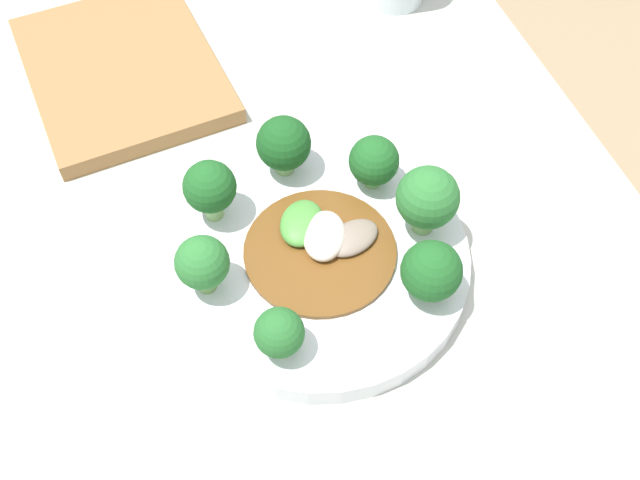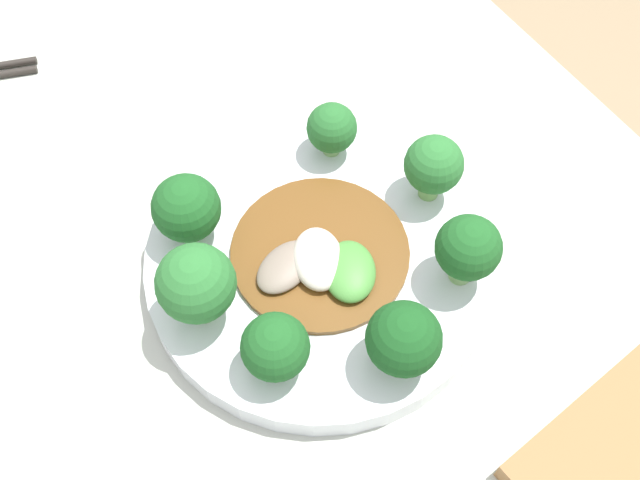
# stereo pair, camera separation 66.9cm
# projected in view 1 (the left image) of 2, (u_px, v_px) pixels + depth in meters

# --- Properties ---
(table) EXTENTS (0.99, 0.64, 0.77)m
(table) POSITION_uv_depth(u_px,v_px,m) (323.00, 416.00, 1.01)
(table) COLOR #B7BCAD
(table) RESTS_ON ground_plane
(plate) EXTENTS (0.27, 0.27, 0.02)m
(plate) POSITION_uv_depth(u_px,v_px,m) (320.00, 260.00, 0.68)
(plate) COLOR silver
(plate) RESTS_ON table
(broccoli_southeast) EXTENTS (0.04, 0.04, 0.05)m
(broccoli_southeast) POSITION_uv_depth(u_px,v_px,m) (279.00, 333.00, 0.59)
(broccoli_southeast) COLOR #89B76B
(broccoli_southeast) RESTS_ON plate
(broccoli_northeast) EXTENTS (0.05, 0.05, 0.06)m
(broccoli_northeast) POSITION_uv_depth(u_px,v_px,m) (431.00, 271.00, 0.62)
(broccoli_northeast) COLOR #7AAD5B
(broccoli_northeast) RESTS_ON plate
(broccoli_southwest) EXTENTS (0.05, 0.05, 0.07)m
(broccoli_southwest) POSITION_uv_depth(u_px,v_px,m) (210.00, 188.00, 0.66)
(broccoli_southwest) COLOR #89B76B
(broccoli_southwest) RESTS_ON plate
(broccoli_south) EXTENTS (0.05, 0.05, 0.06)m
(broccoli_south) POSITION_uv_depth(u_px,v_px,m) (202.00, 263.00, 0.62)
(broccoli_south) COLOR #7AAD5B
(broccoli_south) RESTS_ON plate
(broccoli_north) EXTENTS (0.06, 0.06, 0.07)m
(broccoli_north) POSITION_uv_depth(u_px,v_px,m) (427.00, 199.00, 0.65)
(broccoli_north) COLOR #70A356
(broccoli_north) RESTS_ON plate
(broccoli_northwest) EXTENTS (0.05, 0.05, 0.06)m
(broccoli_northwest) POSITION_uv_depth(u_px,v_px,m) (374.00, 161.00, 0.69)
(broccoli_northwest) COLOR #7AAD5B
(broccoli_northwest) RESTS_ON plate
(broccoli_west) EXTENTS (0.05, 0.05, 0.06)m
(broccoli_west) POSITION_uv_depth(u_px,v_px,m) (284.00, 144.00, 0.70)
(broccoli_west) COLOR #89B76B
(broccoli_west) RESTS_ON plate
(stirfry_center) EXTENTS (0.14, 0.14, 0.02)m
(stirfry_center) POSITION_uv_depth(u_px,v_px,m) (321.00, 242.00, 0.67)
(stirfry_center) COLOR brown
(stirfry_center) RESTS_ON plate
(cutting_board) EXTENTS (0.27, 0.22, 0.02)m
(cutting_board) POSITION_uv_depth(u_px,v_px,m) (122.00, 69.00, 0.83)
(cutting_board) COLOR olive
(cutting_board) RESTS_ON table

